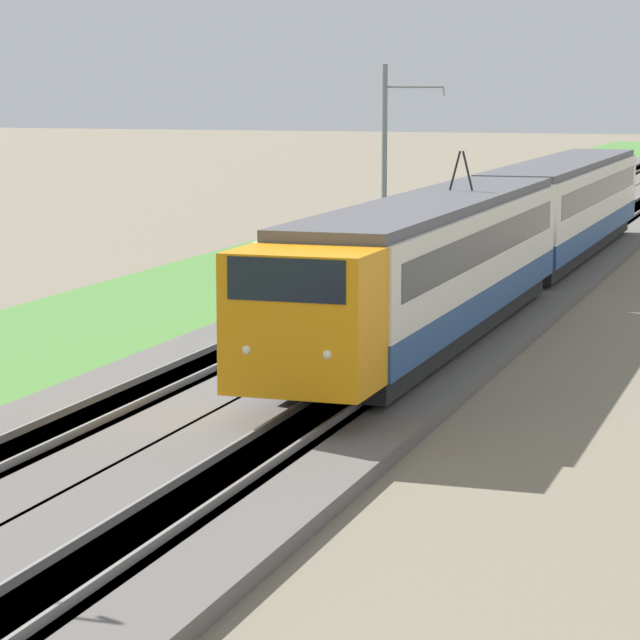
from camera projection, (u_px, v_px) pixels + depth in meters
The scene contains 7 objects.
ballast_main at pixel (465, 251), 61.37m from camera, with size 240.00×4.40×0.30m.
ballast_adjacent at pixel (571, 255), 60.02m from camera, with size 240.00×4.40×0.30m.
track_main at pixel (465, 251), 61.36m from camera, with size 240.00×1.57×0.45m.
track_adjacent at pixel (571, 254), 60.02m from camera, with size 240.00×1.57×0.45m.
grass_verge at pixel (332, 248), 63.14m from camera, with size 240.00×8.04×0.12m.
passenger_train at pixel (511, 226), 48.13m from camera, with size 42.18×2.93×5.06m.
catenary_mast_mid at pixel (386, 157), 60.41m from camera, with size 0.22×2.56×7.63m.
Camera 1 is at (-9.80, -13.66, 6.88)m, focal length 85.00 mm.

